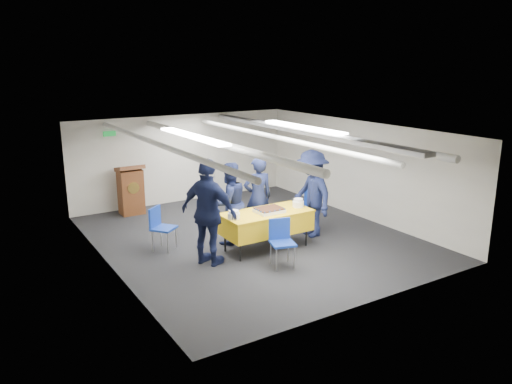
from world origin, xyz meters
TOP-DOWN VIEW (x-y plane):
  - ground at (0.00, 0.00)m, footprint 7.00×7.00m
  - room_shell at (0.09, 0.41)m, footprint 6.00×7.00m
  - serving_table at (-0.09, -0.70)m, footprint 1.79×0.84m
  - sheet_cake at (-0.06, -0.76)m, footprint 0.54×0.42m
  - plate_stack_left at (-0.85, -0.75)m, footprint 0.23×0.23m
  - plate_stack_right at (0.65, -0.75)m, footprint 0.23×0.23m
  - podium at (-1.60, 3.05)m, footprint 0.62×0.53m
  - chair_near at (-0.31, -1.54)m, footprint 0.52×0.52m
  - chair_right at (1.48, -0.11)m, footprint 0.57×0.57m
  - chair_left at (-1.90, 0.37)m, footprint 0.59×0.59m
  - sailor_a at (0.15, -0.00)m, footprint 0.70×0.52m
  - sailor_b at (-0.54, -0.02)m, footprint 0.88×0.72m
  - sailor_c at (-1.40, -0.81)m, footprint 0.98×1.25m
  - sailor_d at (1.16, -0.54)m, footprint 0.80×1.26m

SIDE VIEW (x-z plane):
  - ground at x=0.00m, z-range 0.00..0.00m
  - chair_near at x=-0.31m, z-range 0.10..0.97m
  - chair_right at x=1.48m, z-range 0.10..0.97m
  - chair_left at x=-1.90m, z-range 0.10..0.97m
  - serving_table at x=-0.09m, z-range 0.17..0.94m
  - podium at x=-1.60m, z-range -0.01..1.24m
  - sheet_cake at x=-0.06m, z-range 0.77..0.86m
  - sailor_b at x=-0.54m, z-range 0.00..1.69m
  - plate_stack_left at x=-0.85m, z-range 0.76..0.93m
  - plate_stack_right at x=0.65m, z-range 0.76..0.93m
  - sailor_a at x=0.15m, z-range 0.00..1.73m
  - sailor_d at x=1.16m, z-range 0.00..1.86m
  - sailor_c at x=-1.40m, z-range 0.00..1.98m
  - room_shell at x=0.09m, z-range 0.66..2.96m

